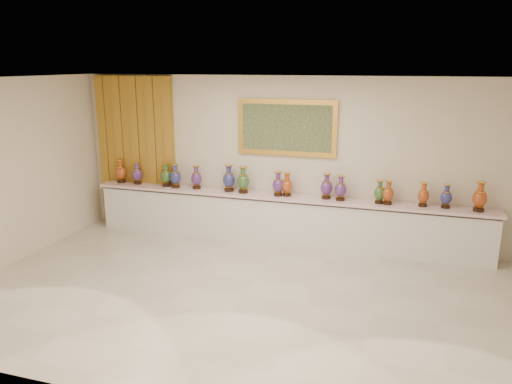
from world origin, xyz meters
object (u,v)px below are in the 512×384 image
counter (282,220)px  vase_2 (166,176)px  vase_1 (137,174)px  vase_0 (121,172)px

counter → vase_2: vase_2 is taller
vase_1 → vase_2: (0.63, 0.00, 0.01)m
vase_0 → vase_2: size_ratio=1.02×
vase_1 → vase_2: 0.63m
counter → vase_0: 3.39m
vase_1 → vase_2: size_ratio=0.97×
vase_0 → vase_1: size_ratio=1.06×
vase_2 → counter: bearing=0.2°
counter → vase_0: (-3.32, 0.02, 0.67)m
counter → vase_2: 2.41m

